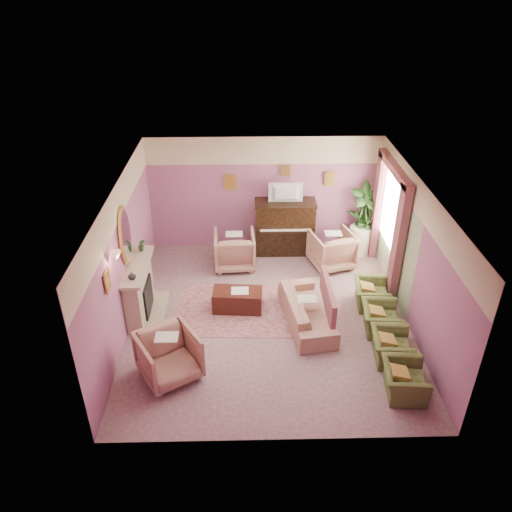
{
  "coord_description": "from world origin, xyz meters",
  "views": [
    {
      "loc": [
        -0.44,
        -8.04,
        6.21
      ],
      "look_at": [
        -0.25,
        0.4,
        1.21
      ],
      "focal_mm": 35.0,
      "sensor_mm": 36.0,
      "label": 1
    }
  ],
  "objects_px": {
    "floral_armchair_right": "(332,248)",
    "olive_chair_a": "(405,376)",
    "piano": "(285,228)",
    "side_table": "(360,240)",
    "olive_chair_b": "(392,343)",
    "sofa": "(307,306)",
    "floral_armchair_front": "(169,354)",
    "olive_chair_c": "(381,315)",
    "coffee_table": "(238,300)",
    "olive_chair_d": "(371,291)",
    "floral_armchair_left": "(234,248)",
    "television": "(286,192)"
  },
  "relations": [
    {
      "from": "coffee_table",
      "to": "sofa",
      "type": "xyz_separation_m",
      "value": [
        1.37,
        -0.45,
        0.17
      ]
    },
    {
      "from": "coffee_table",
      "to": "side_table",
      "type": "height_order",
      "value": "side_table"
    },
    {
      "from": "piano",
      "to": "television",
      "type": "height_order",
      "value": "television"
    },
    {
      "from": "sofa",
      "to": "olive_chair_b",
      "type": "distance_m",
      "value": 1.78
    },
    {
      "from": "television",
      "to": "olive_chair_c",
      "type": "bearing_deg",
      "value": -61.95
    },
    {
      "from": "olive_chair_a",
      "to": "piano",
      "type": "bearing_deg",
      "value": 108.96
    },
    {
      "from": "floral_armchair_front",
      "to": "olive_chair_a",
      "type": "relative_size",
      "value": 1.19
    },
    {
      "from": "olive_chair_b",
      "to": "olive_chair_d",
      "type": "relative_size",
      "value": 1.0
    },
    {
      "from": "piano",
      "to": "olive_chair_d",
      "type": "height_order",
      "value": "piano"
    },
    {
      "from": "piano",
      "to": "olive_chair_d",
      "type": "relative_size",
      "value": 1.73
    },
    {
      "from": "floral_armchair_front",
      "to": "olive_chair_b",
      "type": "distance_m",
      "value": 3.93
    },
    {
      "from": "olive_chair_d",
      "to": "olive_chair_c",
      "type": "bearing_deg",
      "value": -90.0
    },
    {
      "from": "sofa",
      "to": "olive_chair_a",
      "type": "relative_size",
      "value": 2.39
    },
    {
      "from": "piano",
      "to": "olive_chair_c",
      "type": "bearing_deg",
      "value": -62.33
    },
    {
      "from": "olive_chair_c",
      "to": "olive_chair_d",
      "type": "height_order",
      "value": "same"
    },
    {
      "from": "olive_chair_a",
      "to": "side_table",
      "type": "distance_m",
      "value": 4.65
    },
    {
      "from": "sofa",
      "to": "olive_chair_d",
      "type": "height_order",
      "value": "sofa"
    },
    {
      "from": "olive_chair_a",
      "to": "floral_armchair_right",
      "type": "bearing_deg",
      "value": 98.08
    },
    {
      "from": "olive_chair_a",
      "to": "olive_chair_d",
      "type": "xyz_separation_m",
      "value": [
        0.0,
        2.46,
        0.0
      ]
    },
    {
      "from": "floral_armchair_right",
      "to": "olive_chair_a",
      "type": "distance_m",
      "value": 4.1
    },
    {
      "from": "television",
      "to": "floral_armchair_front",
      "type": "xyz_separation_m",
      "value": [
        -2.28,
        -4.23,
        -1.12
      ]
    },
    {
      "from": "floral_armchair_right",
      "to": "side_table",
      "type": "bearing_deg",
      "value": 37.44
    },
    {
      "from": "side_table",
      "to": "olive_chair_d",
      "type": "bearing_deg",
      "value": -95.26
    },
    {
      "from": "coffee_table",
      "to": "floral_armchair_left",
      "type": "xyz_separation_m",
      "value": [
        -0.08,
        1.7,
        0.25
      ]
    },
    {
      "from": "floral_armchair_left",
      "to": "olive_chair_d",
      "type": "bearing_deg",
      "value": -29.58
    },
    {
      "from": "olive_chair_d",
      "to": "side_table",
      "type": "height_order",
      "value": "side_table"
    },
    {
      "from": "piano",
      "to": "olive_chair_b",
      "type": "relative_size",
      "value": 1.73
    },
    {
      "from": "floral_armchair_left",
      "to": "olive_chair_b",
      "type": "distance_m",
      "value": 4.33
    },
    {
      "from": "floral_armchair_front",
      "to": "olive_chair_a",
      "type": "height_order",
      "value": "floral_armchair_front"
    },
    {
      "from": "sofa",
      "to": "olive_chair_a",
      "type": "distance_m",
      "value": 2.37
    },
    {
      "from": "olive_chair_a",
      "to": "olive_chair_d",
      "type": "height_order",
      "value": "same"
    },
    {
      "from": "coffee_table",
      "to": "olive_chair_c",
      "type": "distance_m",
      "value": 2.86
    },
    {
      "from": "piano",
      "to": "floral_armchair_right",
      "type": "xyz_separation_m",
      "value": [
        1.06,
        -0.7,
        -0.17
      ]
    },
    {
      "from": "television",
      "to": "olive_chair_b",
      "type": "xyz_separation_m",
      "value": [
        1.63,
        -3.89,
        -1.25
      ]
    },
    {
      "from": "floral_armchair_right",
      "to": "side_table",
      "type": "distance_m",
      "value": 0.99
    },
    {
      "from": "television",
      "to": "olive_chair_a",
      "type": "relative_size",
      "value": 0.99
    },
    {
      "from": "television",
      "to": "sofa",
      "type": "height_order",
      "value": "television"
    },
    {
      "from": "side_table",
      "to": "olive_chair_b",
      "type": "bearing_deg",
      "value": -93.01
    },
    {
      "from": "piano",
      "to": "sofa",
      "type": "xyz_separation_m",
      "value": [
        0.24,
        -2.84,
        -0.26
      ]
    },
    {
      "from": "olive_chair_c",
      "to": "coffee_table",
      "type": "bearing_deg",
      "value": 165.16
    },
    {
      "from": "olive_chair_a",
      "to": "coffee_table",
      "type": "bearing_deg",
      "value": 139.35
    },
    {
      "from": "floral_armchair_front",
      "to": "olive_chair_c",
      "type": "xyz_separation_m",
      "value": [
        3.91,
        1.16,
        -0.13
      ]
    },
    {
      "from": "coffee_table",
      "to": "olive_chair_a",
      "type": "bearing_deg",
      "value": -40.65
    },
    {
      "from": "piano",
      "to": "olive_chair_a",
      "type": "xyz_separation_m",
      "value": [
        1.63,
        -4.76,
        -0.3
      ]
    },
    {
      "from": "olive_chair_c",
      "to": "floral_armchair_front",
      "type": "bearing_deg",
      "value": -163.49
    },
    {
      "from": "piano",
      "to": "side_table",
      "type": "distance_m",
      "value": 1.86
    },
    {
      "from": "floral_armchair_front",
      "to": "olive_chair_b",
      "type": "bearing_deg",
      "value": 4.96
    },
    {
      "from": "coffee_table",
      "to": "sofa",
      "type": "height_order",
      "value": "sofa"
    },
    {
      "from": "coffee_table",
      "to": "olive_chair_b",
      "type": "distance_m",
      "value": 3.17
    },
    {
      "from": "olive_chair_b",
      "to": "olive_chair_c",
      "type": "distance_m",
      "value": 0.82
    }
  ]
}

